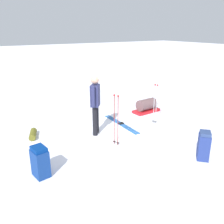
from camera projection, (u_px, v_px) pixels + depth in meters
name	position (u px, v px, depth m)	size (l,w,h in m)	color
ground_plane	(112.00, 135.00, 7.00)	(80.00, 80.00, 0.00)	white
skier_standing	(95.00, 102.00, 6.77)	(0.46, 0.40, 1.70)	black
ski_pair_near	(121.00, 124.00, 7.76)	(1.81, 0.20, 0.05)	#265DA4
backpack_large_dark	(204.00, 146.00, 5.61)	(0.41, 0.41, 0.69)	navy
backpack_bright	(40.00, 162.00, 4.96)	(0.41, 0.32, 0.67)	navy
ski_poles_planted_near	(116.00, 118.00, 6.19)	(0.19, 0.11, 1.36)	maroon
ski_poles_planted_far	(155.00, 102.00, 7.63)	(0.15, 0.09, 1.29)	#AFB2B6
gear_sled	(146.00, 106.00, 8.83)	(0.52, 1.04, 0.49)	red
sleeping_mat_rolled	(33.00, 134.00, 6.82)	(0.18, 0.18, 0.55)	brown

